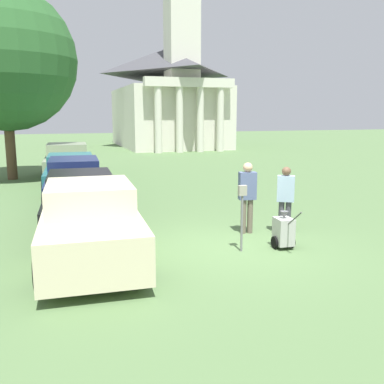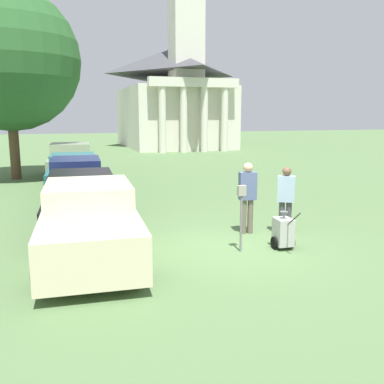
% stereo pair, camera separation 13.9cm
% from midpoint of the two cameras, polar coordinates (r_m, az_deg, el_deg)
% --- Properties ---
extents(ground_plane, '(120.00, 120.00, 0.00)m').
position_cam_midpoint_polar(ground_plane, '(9.71, 5.49, -7.38)').
color(ground_plane, '#517042').
extents(parked_car_cream, '(2.17, 4.76, 1.61)m').
position_cam_midpoint_polar(parked_car_cream, '(9.02, -13.84, -4.12)').
color(parked_car_cream, beige).
rests_on(parked_car_cream, ground_plane).
extents(parked_car_black, '(2.13, 5.22, 1.44)m').
position_cam_midpoint_polar(parked_car_black, '(11.77, -14.90, -1.15)').
color(parked_car_black, black).
rests_on(parked_car_black, ground_plane).
extents(parked_car_navy, '(2.08, 5.15, 1.52)m').
position_cam_midpoint_polar(parked_car_navy, '(14.86, -15.65, 1.26)').
color(parked_car_navy, '#19234C').
rests_on(parked_car_navy, ground_plane).
extents(parked_car_teal, '(2.19, 5.12, 1.41)m').
position_cam_midpoint_polar(parked_car_teal, '(17.50, -16.06, 2.44)').
color(parked_car_teal, '#23666B').
rests_on(parked_car_teal, ground_plane).
extents(parked_car_sage, '(2.26, 4.89, 1.63)m').
position_cam_midpoint_polar(parked_car_sage, '(20.58, -16.43, 3.81)').
color(parked_car_sage, gray).
rests_on(parked_car_sage, ground_plane).
extents(parking_meter, '(0.18, 0.09, 1.46)m').
position_cam_midpoint_polar(parking_meter, '(9.21, 6.26, -1.87)').
color(parking_meter, slate).
rests_on(parking_meter, ground_plane).
extents(person_worker, '(0.45, 0.28, 1.78)m').
position_cam_midpoint_polar(person_worker, '(10.66, 7.01, -0.15)').
color(person_worker, '#665B4C').
rests_on(person_worker, ground_plane).
extents(person_supervisor, '(0.47, 0.40, 1.68)m').
position_cam_midpoint_polar(person_supervisor, '(10.82, 11.99, -0.50)').
color(person_supervisor, '#3F3F47').
rests_on(person_supervisor, ground_plane).
extents(equipment_cart, '(0.49, 1.00, 1.00)m').
position_cam_midpoint_polar(equipment_cart, '(9.73, 11.71, -5.15)').
color(equipment_cart, '#B2B2AD').
rests_on(equipment_cart, ground_plane).
extents(church, '(8.58, 13.47, 24.13)m').
position_cam_midpoint_polar(church, '(39.54, -3.21, 14.05)').
color(church, silver).
rests_on(church, ground_plane).
extents(shade_tree, '(6.28, 6.28, 8.46)m').
position_cam_midpoint_polar(shade_tree, '(21.24, -23.98, 15.88)').
color(shade_tree, brown).
rests_on(shade_tree, ground_plane).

